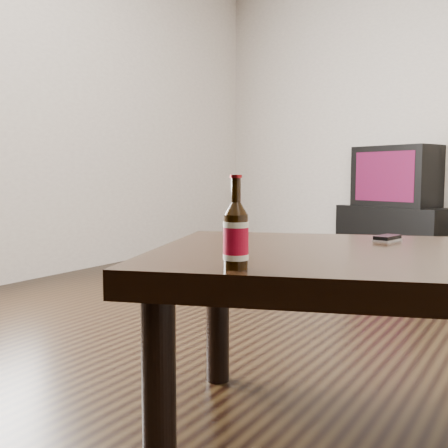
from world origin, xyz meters
The scene contains 6 objects.
floor centered at (0.00, 0.00, -0.01)m, with size 5.00×6.00×0.01m, color black.
tv_stand centered at (-0.71, 2.99, 0.21)m, with size 1.05×0.53×0.42m, color black.
tv centered at (-0.71, 2.99, 0.70)m, with size 0.87×0.70×0.57m.
coffee_table centered at (0.21, -0.67, 0.44)m, with size 1.56×1.22×0.51m.
beer_bottle centered at (-0.06, -1.11, 0.58)m, with size 0.07×0.07×0.20m.
phone centered at (0.09, -0.46, 0.52)m, with size 0.07×0.11×0.02m.
Camera 1 is at (0.50, -2.07, 0.71)m, focal length 42.00 mm.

